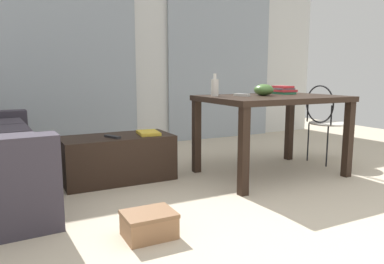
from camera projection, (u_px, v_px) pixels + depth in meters
name	position (u px, v px, depth m)	size (l,w,h in m)	color
ground_plane	(233.00, 180.00, 3.38)	(8.26, 8.26, 0.00)	beige
wall_back	(150.00, 53.00, 5.05)	(5.78, 0.10, 2.51)	silver
curtains	(152.00, 63.00, 4.99)	(3.95, 0.03, 2.25)	#99A3AD
coffee_table	(118.00, 158.00, 3.36)	(0.99, 0.48, 0.41)	black
craft_table	(272.00, 106.00, 3.48)	(1.30, 0.90, 0.77)	black
wire_chair	(324.00, 116.00, 3.95)	(0.41, 0.42, 0.86)	silver
bottle_near	(215.00, 87.00, 3.37)	(0.07, 0.07, 0.21)	beige
bowl	(264.00, 90.00, 3.48)	(0.19, 0.19, 0.11)	#477033
book_stack	(282.00, 90.00, 3.79)	(0.20, 0.30, 0.08)	#2D7F56
tv_remote_on_table	(242.00, 95.00, 3.39)	(0.05, 0.16, 0.02)	#B7B7B2
tv_remote_primary	(112.00, 137.00, 3.23)	(0.05, 0.18, 0.02)	#232326
magazine	(148.00, 133.00, 3.41)	(0.18, 0.27, 0.03)	gold
shoebox	(149.00, 224.00, 2.19)	(0.31, 0.24, 0.15)	#996B47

